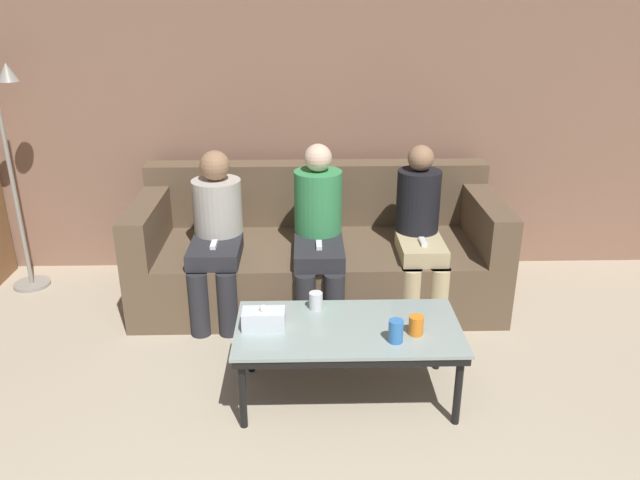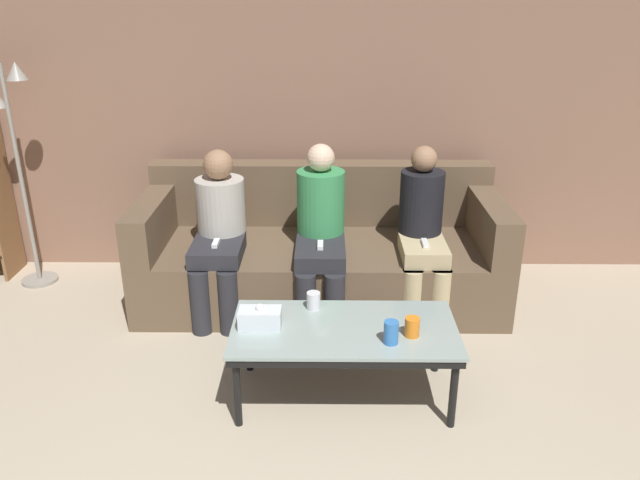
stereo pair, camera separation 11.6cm
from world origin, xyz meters
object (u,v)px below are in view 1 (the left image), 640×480
object	(u,v)px
cup_far_center	(416,325)
seated_person_mid_right	(420,228)
seated_person_mid_left	(318,228)
tissue_box	(264,319)
coffee_table	(348,333)
seated_person_left_end	(216,230)
cup_near_right	(396,331)
couch	(318,253)
standing_lamp	(11,156)
cup_near_left	(316,301)

from	to	relation	value
cup_far_center	seated_person_mid_right	distance (m)	1.10
seated_person_mid_left	seated_person_mid_right	size ratio (longest dim) A/B	1.01
tissue_box	seated_person_mid_right	world-z (taller)	seated_person_mid_right
coffee_table	seated_person_left_end	size ratio (longest dim) A/B	1.08
cup_near_right	seated_person_left_end	xyz separation A→B (m)	(-1.03, 1.15, 0.10)
couch	cup_near_right	xyz separation A→B (m)	(0.36, -1.37, 0.17)
cup_near_right	seated_person_mid_left	size ratio (longest dim) A/B	0.11
coffee_table	standing_lamp	xyz separation A→B (m)	(-2.24, 1.41, 0.60)
couch	cup_near_left	bearing A→B (deg)	-91.82
tissue_box	couch	bearing A→B (deg)	75.94
cup_near_right	seated_person_left_end	world-z (taller)	seated_person_left_end
cup_near_left	seated_person_left_end	size ratio (longest dim) A/B	0.09
seated_person_left_end	seated_person_mid_right	size ratio (longest dim) A/B	0.98
cup_near_right	seated_person_mid_left	world-z (taller)	seated_person_mid_left
coffee_table	tissue_box	xyz separation A→B (m)	(-0.44, 0.00, 0.09)
tissue_box	seated_person_mid_right	bearing A→B (deg)	45.49
seated_person_mid_right	standing_lamp	bearing A→B (deg)	171.42
couch	coffee_table	bearing A→B (deg)	-83.82
standing_lamp	seated_person_mid_left	world-z (taller)	standing_lamp
couch	seated_person_mid_left	xyz separation A→B (m)	(0.00, -0.23, 0.28)
standing_lamp	couch	bearing A→B (deg)	-5.19
seated_person_mid_left	cup_far_center	bearing A→B (deg)	-66.21
cup_near_right	seated_person_left_end	bearing A→B (deg)	131.84
coffee_table	cup_near_right	xyz separation A→B (m)	(0.23, -0.15, 0.10)
cup_near_left	cup_near_right	bearing A→B (deg)	-42.25
coffee_table	couch	bearing A→B (deg)	96.18
couch	seated_person_mid_left	bearing A→B (deg)	-90.00
cup_far_center	standing_lamp	distance (m)	3.02
tissue_box	seated_person_left_end	size ratio (longest dim) A/B	0.20
tissue_box	seated_person_mid_right	distance (m)	1.39
cup_near_left	couch	bearing A→B (deg)	88.18
tissue_box	cup_near_right	bearing A→B (deg)	-13.02
coffee_table	cup_near_left	size ratio (longest dim) A/B	12.24
standing_lamp	seated_person_mid_right	size ratio (longest dim) A/B	1.44
seated_person_mid_right	coffee_table	bearing A→B (deg)	-118.43
cup_near_right	cup_far_center	distance (m)	0.13
coffee_table	seated_person_mid_left	bearing A→B (deg)	97.63
cup_far_center	seated_person_mid_left	size ratio (longest dim) A/B	0.09
cup_near_left	cup_near_right	size ratio (longest dim) A/B	0.81
tissue_box	seated_person_left_end	distance (m)	1.06
couch	standing_lamp	bearing A→B (deg)	174.81
tissue_box	seated_person_left_end	xyz separation A→B (m)	(-0.36, 0.99, 0.11)
coffee_table	tissue_box	distance (m)	0.45
cup_near_left	cup_near_right	xyz separation A→B (m)	(0.39, -0.35, 0.01)
standing_lamp	seated_person_mid_right	world-z (taller)	standing_lamp
cup_near_right	seated_person_left_end	size ratio (longest dim) A/B	0.11
cup_near_left	seated_person_mid_right	xyz separation A→B (m)	(0.70, 0.79, 0.11)
couch	seated_person_mid_left	distance (m)	0.37
couch	seated_person_left_end	distance (m)	0.75
cup_near_right	tissue_box	size ratio (longest dim) A/B	0.54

